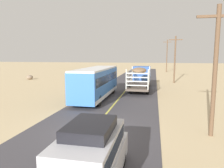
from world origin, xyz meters
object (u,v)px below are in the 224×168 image
(bus, at_px, (97,82))
(suv_near, at_px, (91,155))
(power_pole_far, at_px, (167,55))
(boulder_mid_field, at_px, (30,77))
(boulder_near_shoulder, at_px, (86,75))
(livestock_truck, at_px, (141,75))
(power_pole_mid, at_px, (175,58))
(power_pole_near, at_px, (215,67))

(bus, bearing_deg, suv_near, -74.92)
(power_pole_far, bearing_deg, boulder_mid_field, -138.20)
(boulder_near_shoulder, distance_m, boulder_mid_field, 11.70)
(livestock_truck, relative_size, bus, 0.97)
(livestock_truck, relative_size, power_pole_mid, 1.27)
(livestock_truck, bearing_deg, power_pole_far, 80.40)
(livestock_truck, xyz_separation_m, boulder_mid_field, (-21.29, 6.31, -1.37))
(boulder_mid_field, bearing_deg, suv_near, -53.72)
(power_pole_far, height_order, boulder_near_shoulder, power_pole_far)
(livestock_truck, xyz_separation_m, bus, (-4.08, -8.07, -0.04))
(bus, bearing_deg, power_pole_mid, 58.14)
(power_pole_near, height_order, power_pole_mid, power_pole_mid)
(bus, bearing_deg, boulder_near_shoulder, 111.25)
(bus, distance_m, boulder_mid_field, 22.47)
(power_pole_near, bearing_deg, boulder_mid_field, 138.96)
(power_pole_near, distance_m, boulder_near_shoulder, 35.94)
(power_pole_near, distance_m, boulder_mid_field, 35.10)
(boulder_near_shoulder, bearing_deg, power_pole_mid, -23.45)
(livestock_truck, xyz_separation_m, power_pole_far, (5.05, 29.86, 2.87))
(suv_near, height_order, power_pole_mid, power_pole_mid)
(boulder_mid_field, bearing_deg, bus, -39.87)
(suv_near, height_order, power_pole_near, power_pole_near)
(livestock_truck, height_order, power_pole_far, power_pole_far)
(boulder_near_shoulder, bearing_deg, bus, -68.75)
(bus, height_order, power_pole_near, power_pole_near)
(power_pole_near, bearing_deg, boulder_near_shoulder, 119.95)
(boulder_near_shoulder, bearing_deg, livestock_truck, -48.28)
(suv_near, relative_size, bus, 0.46)
(boulder_mid_field, bearing_deg, power_pole_near, -41.04)
(power_pole_mid, xyz_separation_m, power_pole_far, (-0.00, 23.24, 0.55))
(power_pole_mid, bearing_deg, suv_near, -100.28)
(power_pole_far, relative_size, boulder_near_shoulder, 8.09)
(bus, height_order, boulder_mid_field, bus)
(bus, distance_m, power_pole_mid, 17.45)
(power_pole_mid, bearing_deg, boulder_mid_field, -179.33)
(bus, relative_size, power_pole_far, 1.15)
(suv_near, height_order, power_pole_far, power_pole_far)
(suv_near, relative_size, power_pole_near, 0.65)
(suv_near, height_order, boulder_near_shoulder, suv_near)
(bus, height_order, boulder_near_shoulder, bus)
(power_pole_near, relative_size, boulder_mid_field, 5.92)
(livestock_truck, height_order, power_pole_near, power_pole_near)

